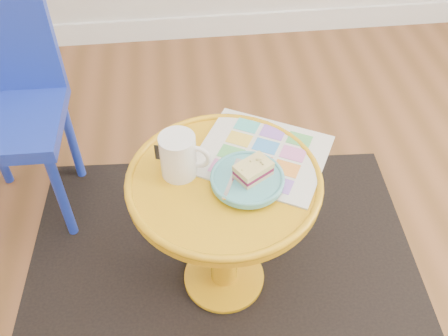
{
  "coord_description": "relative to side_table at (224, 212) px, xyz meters",
  "views": [
    {
      "loc": [
        -0.22,
        -0.39,
        1.44
      ],
      "look_at": [
        -0.12,
        0.48,
        0.53
      ],
      "focal_mm": 40.0,
      "sensor_mm": 36.0,
      "label": 1
    }
  ],
  "objects": [
    {
      "name": "chair",
      "position": [
        -0.65,
        0.46,
        0.11
      ],
      "size": [
        0.36,
        0.36,
        0.79
      ],
      "rotation": [
        0.0,
        0.0,
        -0.02
      ],
      "color": "#1B32B3",
      "rests_on": "ground"
    },
    {
      "name": "plate",
      "position": [
        0.06,
        -0.03,
        0.16
      ],
      "size": [
        0.19,
        0.19,
        0.02
      ],
      "color": "#54ACB3",
      "rests_on": "newspaper"
    },
    {
      "name": "side_table",
      "position": [
        0.0,
        0.0,
        0.0
      ],
      "size": [
        0.51,
        0.51,
        0.49
      ],
      "color": "orange",
      "rests_on": "ground"
    },
    {
      "name": "rug",
      "position": [
        -0.0,
        -0.0,
        -0.35
      ],
      "size": [
        1.36,
        1.17,
        0.01
      ],
      "primitive_type": "cube",
      "rotation": [
        0.0,
        0.0,
        -0.06
      ],
      "color": "black",
      "rests_on": "ground"
    },
    {
      "name": "newspaper",
      "position": [
        0.11,
        0.08,
        0.14
      ],
      "size": [
        0.43,
        0.41,
        0.01
      ],
      "primitive_type": "cube",
      "rotation": [
        0.0,
        0.0,
        -0.5
      ],
      "color": "silver",
      "rests_on": "side_table"
    },
    {
      "name": "cake_slice",
      "position": [
        0.07,
        -0.02,
        0.18
      ],
      "size": [
        0.11,
        0.1,
        0.04
      ],
      "rotation": [
        0.0,
        0.0,
        0.56
      ],
      "color": "#D3BC8C",
      "rests_on": "plate"
    },
    {
      "name": "fork",
      "position": [
        0.02,
        -0.02,
        0.17
      ],
      "size": [
        0.07,
        0.14,
        0.0
      ],
      "rotation": [
        0.0,
        0.0,
        -0.42
      ],
      "color": "silver",
      "rests_on": "plate"
    },
    {
      "name": "mug",
      "position": [
        -0.11,
        0.04,
        0.2
      ],
      "size": [
        0.13,
        0.09,
        0.12
      ],
      "rotation": [
        0.0,
        0.0,
        -0.33
      ],
      "color": "white",
      "rests_on": "side_table"
    }
  ]
}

